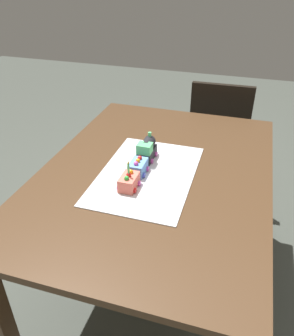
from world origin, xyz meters
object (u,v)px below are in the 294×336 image
object	(u,v)px
dining_table	(155,190)
cake_car_flatbed_sky_blue	(138,167)
birthday_candle	(128,167)
cake_locomotive	(147,150)
chair	(219,132)
cake_car_caboose_coral	(129,182)

from	to	relation	value
dining_table	cake_car_flatbed_sky_blue	size ratio (longest dim) A/B	14.00
dining_table	birthday_candle	bearing A→B (deg)	-21.78
dining_table	cake_car_flatbed_sky_blue	bearing A→B (deg)	-53.76
cake_locomotive	dining_table	bearing A→B (deg)	39.88
chair	cake_locomotive	size ratio (longest dim) A/B	6.14
chair	cake_car_caboose_coral	xyz separation A→B (m)	(1.20, -0.25, 0.30)
chair	cake_car_caboose_coral	distance (m)	1.26
dining_table	birthday_candle	distance (m)	0.28
dining_table	birthday_candle	world-z (taller)	birthday_candle
cake_locomotive	cake_car_caboose_coral	bearing A→B (deg)	-0.00
chair	cake_locomotive	distance (m)	1.03
birthday_candle	dining_table	bearing A→B (deg)	158.22
dining_table	chair	bearing A→B (deg)	170.03
cake_car_caboose_coral	birthday_candle	bearing A→B (deg)	0.00
cake_car_caboose_coral	cake_car_flatbed_sky_blue	bearing A→B (deg)	180.00
cake_car_flatbed_sky_blue	birthday_candle	bearing A→B (deg)	0.00
chair	dining_table	bearing A→B (deg)	78.95
cake_car_flatbed_sky_blue	cake_car_caboose_coral	distance (m)	0.12
dining_table	cake_car_flatbed_sky_blue	world-z (taller)	cake_car_flatbed_sky_blue
chair	birthday_candle	bearing A→B (deg)	77.23
dining_table	chair	world-z (taller)	chair
dining_table	cake_car_caboose_coral	xyz separation A→B (m)	(0.17, -0.07, 0.14)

